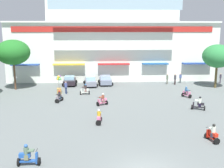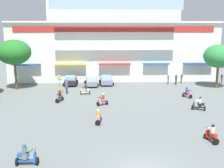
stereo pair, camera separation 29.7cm
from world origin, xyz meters
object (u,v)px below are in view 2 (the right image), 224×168
(plaza_tree_0, at_px, (14,52))
(scooter_rider_5, at_px, (199,105))
(scooter_rider_2, at_px, (212,135))
(balloon_vendor_cart, at_px, (60,85))
(parked_car_0, at_px, (71,80))
(plaza_tree_1, at_px, (219,56))
(pedestrian_4, at_px, (67,87))
(pedestrian_0, at_px, (182,78))
(pedestrian_1, at_px, (222,78))
(parked_car_1, at_px, (91,81))
(scooter_rider_1, at_px, (187,93))
(pedestrian_2, at_px, (168,79))
(parked_car_2, at_px, (106,80))
(scooter_rider_9, at_px, (26,156))
(scooter_rider_0, at_px, (85,90))
(scooter_rider_8, at_px, (60,97))
(scooter_rider_6, at_px, (98,117))
(scooter_rider_3, at_px, (103,100))
(pedestrian_3, at_px, (176,79))

(plaza_tree_0, xyz_separation_m, scooter_rider_5, (23.57, -12.03, -4.94))
(scooter_rider_2, bearing_deg, balloon_vendor_cart, 129.27)
(parked_car_0, bearing_deg, plaza_tree_1, -8.54)
(plaza_tree_1, xyz_separation_m, pedestrian_4, (-22.73, -2.68, -3.91))
(pedestrian_0, distance_m, pedestrian_1, 6.75)
(parked_car_0, height_order, parked_car_1, parked_car_1)
(pedestrian_0, bearing_deg, balloon_vendor_cart, -161.92)
(scooter_rider_1, distance_m, balloon_vendor_cart, 17.56)
(parked_car_1, xyz_separation_m, scooter_rider_1, (12.88, -8.52, -0.16))
(scooter_rider_5, xyz_separation_m, pedestrian_2, (0.29, 14.59, 0.31))
(parked_car_2, xyz_separation_m, scooter_rider_9, (-6.11, -26.61, -0.12))
(plaza_tree_1, relative_size, scooter_rider_0, 4.37)
(scooter_rider_5, relative_size, scooter_rider_8, 1.03)
(scooter_rider_0, distance_m, pedestrian_0, 17.39)
(scooter_rider_2, distance_m, balloon_vendor_cart, 22.89)
(scooter_rider_5, bearing_deg, scooter_rider_2, -104.32)
(scooter_rider_0, distance_m, scooter_rider_6, 12.09)
(scooter_rider_8, bearing_deg, scooter_rider_5, -15.51)
(scooter_rider_3, xyz_separation_m, scooter_rider_6, (-0.50, -6.34, -0.01))
(parked_car_0, relative_size, parked_car_1, 0.88)
(pedestrian_1, bearing_deg, scooter_rider_1, -133.97)
(pedestrian_0, bearing_deg, plaza_tree_1, -42.79)
(parked_car_0, height_order, pedestrian_3, pedestrian_3)
(parked_car_2, relative_size, pedestrian_0, 2.39)
(plaza_tree_0, bearing_deg, pedestrian_3, 4.90)
(pedestrian_3, bearing_deg, parked_car_1, 179.88)
(parked_car_1, height_order, scooter_rider_5, scooter_rider_5)
(plaza_tree_0, height_order, pedestrian_0, plaza_tree_0)
(parked_car_2, bearing_deg, parked_car_0, -179.76)
(scooter_rider_1, height_order, balloon_vendor_cart, balloon_vendor_cart)
(pedestrian_0, bearing_deg, pedestrian_3, -136.09)
(balloon_vendor_cart, bearing_deg, plaza_tree_1, 5.75)
(pedestrian_2, bearing_deg, scooter_rider_0, -154.10)
(pedestrian_0, relative_size, pedestrian_2, 0.99)
(plaza_tree_0, bearing_deg, parked_car_2, 11.86)
(parked_car_2, bearing_deg, scooter_rider_3, -93.82)
(scooter_rider_9, bearing_deg, pedestrian_0, 55.28)
(plaza_tree_0, bearing_deg, scooter_rider_9, -72.36)
(parked_car_0, distance_m, scooter_rider_0, 7.27)
(balloon_vendor_cart, bearing_deg, scooter_rider_6, -67.09)
(parked_car_0, height_order, scooter_rider_8, parked_car_0)
(parked_car_2, bearing_deg, scooter_rider_5, -56.36)
(scooter_rider_0, height_order, scooter_rider_1, scooter_rider_0)
(scooter_rider_5, height_order, scooter_rider_8, scooter_rider_5)
(plaza_tree_1, bearing_deg, pedestrian_0, 137.21)
(scooter_rider_1, distance_m, pedestrian_0, 9.99)
(pedestrian_0, xyz_separation_m, balloon_vendor_cart, (-19.46, -6.35, 0.29))
(plaza_tree_0, xyz_separation_m, scooter_rider_0, (10.56, -3.90, -4.96))
(plaza_tree_0, distance_m, scooter_rider_6, 20.70)
(scooter_rider_1, relative_size, scooter_rider_6, 1.00)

